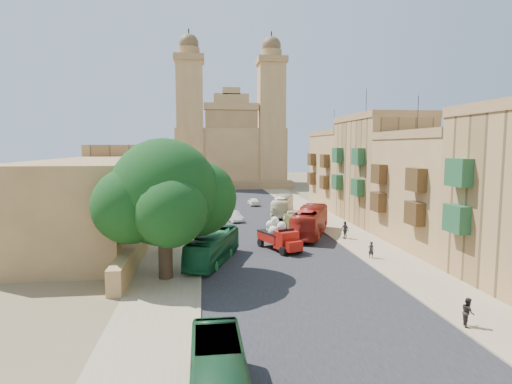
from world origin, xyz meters
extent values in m
plane|color=brown|center=(0.00, 0.00, 0.00)|extent=(260.00, 260.00, 0.00)
cube|color=black|center=(0.00, 30.00, 0.01)|extent=(14.00, 140.00, 0.01)
cube|color=#998464|center=(9.50, 30.00, 0.01)|extent=(5.00, 140.00, 0.01)
cube|color=#998464|center=(-9.50, 30.00, 0.01)|extent=(5.00, 140.00, 0.01)
cube|color=#998464|center=(7.00, 30.00, 0.06)|extent=(0.25, 140.00, 0.12)
cube|color=#998464|center=(-7.00, 30.00, 0.06)|extent=(0.25, 140.00, 0.12)
cube|color=#225531|center=(11.55, 0.92, 4.56)|extent=(0.90, 2.20, 2.00)
cube|color=#225531|center=(11.55, 0.92, 7.92)|extent=(0.90, 2.20, 2.00)
cube|color=#A37C49|center=(16.00, 11.00, 5.25)|extent=(8.00, 14.00, 10.50)
cube|color=olive|center=(16.00, 11.00, 10.90)|extent=(8.20, 14.00, 0.80)
cylinder|color=black|center=(15.00, 13.80, 13.10)|extent=(0.06, 0.06, 3.60)
cube|color=#4A3118|center=(11.55, 7.08, 3.99)|extent=(0.90, 2.20, 2.00)
cube|color=#4A3118|center=(11.55, 14.92, 3.99)|extent=(0.90, 2.20, 2.00)
cube|color=#4A3118|center=(11.55, 7.08, 6.93)|extent=(0.90, 2.20, 2.00)
cube|color=#4A3118|center=(11.55, 14.92, 6.93)|extent=(0.90, 2.20, 2.00)
cube|color=#AE844F|center=(16.00, 25.00, 6.50)|extent=(8.00, 14.00, 13.00)
cube|color=olive|center=(16.00, 25.00, 13.40)|extent=(8.20, 14.00, 0.80)
cylinder|color=black|center=(15.00, 27.80, 15.60)|extent=(0.06, 0.06, 3.60)
cube|color=#225531|center=(11.55, 21.08, 4.94)|extent=(0.90, 2.20, 2.00)
cube|color=#225531|center=(11.55, 28.92, 4.94)|extent=(0.90, 2.20, 2.00)
cube|color=#225531|center=(11.55, 21.08, 8.58)|extent=(0.90, 2.20, 2.00)
cube|color=#225531|center=(11.55, 28.92, 8.58)|extent=(0.90, 2.20, 2.00)
cube|color=#A37C49|center=(16.00, 39.00, 5.75)|extent=(8.00, 14.00, 11.50)
cube|color=olive|center=(16.00, 39.00, 11.90)|extent=(8.20, 14.00, 0.80)
cylinder|color=black|center=(15.00, 41.80, 14.10)|extent=(0.06, 0.06, 3.60)
cube|color=#4A3118|center=(11.55, 35.08, 4.37)|extent=(0.90, 2.20, 2.00)
cube|color=#4A3118|center=(11.55, 42.92, 4.37)|extent=(0.90, 2.20, 2.00)
cube|color=#4A3118|center=(11.55, 35.08, 7.59)|extent=(0.90, 2.20, 2.00)
cube|color=#4A3118|center=(11.55, 42.92, 7.59)|extent=(0.90, 2.20, 2.00)
cube|color=#A37C49|center=(-12.50, 20.00, 0.90)|extent=(1.00, 40.00, 1.80)
cube|color=olive|center=(-18.00, 18.00, 4.20)|extent=(10.00, 28.00, 8.40)
cube|color=#AE844F|center=(-18.00, 44.00, 5.00)|extent=(10.00, 22.00, 10.00)
cube|color=#A37C49|center=(0.00, 81.00, 7.00)|extent=(26.00, 20.00, 14.00)
cube|color=olive|center=(0.00, 70.50, 0.90)|extent=(28.00, 4.00, 1.80)
cube|color=olive|center=(0.00, 72.20, 10.00)|extent=(12.00, 2.00, 16.00)
cube|color=#A37C49|center=(0.00, 72.20, 18.90)|extent=(12.60, 2.40, 1.60)
cube|color=#A37C49|center=(0.00, 72.20, 20.60)|extent=(8.00, 2.00, 2.40)
cube|color=#A37C49|center=(0.00, 72.20, 22.40)|extent=(4.00, 2.00, 1.60)
cube|color=#A37C49|center=(-9.50, 73.50, 14.50)|extent=(6.00, 6.00, 29.00)
cube|color=olive|center=(-9.50, 73.50, 29.60)|extent=(6.80, 6.80, 1.40)
cylinder|color=olive|center=(-9.50, 73.50, 31.20)|extent=(4.80, 4.80, 1.80)
sphere|color=brown|center=(-9.50, 73.50, 33.00)|extent=(4.40, 4.40, 4.40)
cylinder|color=black|center=(-9.50, 73.50, 35.40)|extent=(0.28, 0.28, 1.80)
cube|color=#A37C49|center=(9.50, 73.50, 14.50)|extent=(6.00, 6.00, 29.00)
cube|color=olive|center=(9.50, 73.50, 29.60)|extent=(6.80, 6.80, 1.40)
cylinder|color=olive|center=(9.50, 73.50, 31.20)|extent=(4.80, 4.80, 1.80)
sphere|color=brown|center=(9.50, 73.50, 33.00)|extent=(4.40, 4.40, 4.40)
cylinder|color=black|center=(9.50, 73.50, 35.40)|extent=(0.28, 0.28, 1.80)
cylinder|color=#332619|center=(-9.50, 4.00, 1.98)|extent=(1.04, 1.04, 3.95)
sphere|color=black|center=(-9.50, 4.00, 6.45)|extent=(7.91, 7.91, 7.91)
sphere|color=black|center=(-7.00, 5.25, 5.83)|extent=(5.83, 5.83, 5.83)
sphere|color=black|center=(-11.79, 3.06, 5.62)|extent=(5.41, 5.41, 5.41)
sphere|color=black|center=(-8.88, 1.50, 5.41)|extent=(4.99, 4.99, 4.99)
sphere|color=black|center=(-10.64, 6.29, 7.28)|extent=(4.58, 4.58, 4.58)
cylinder|color=#332619|center=(-10.00, 12.00, 0.96)|extent=(0.44, 0.44, 1.91)
sphere|color=black|center=(-10.00, 12.00, 2.88)|extent=(2.78, 2.78, 2.78)
cylinder|color=#332619|center=(-10.00, 24.00, 0.96)|extent=(0.44, 0.44, 1.91)
sphere|color=black|center=(-10.00, 24.00, 2.89)|extent=(2.78, 2.78, 2.78)
cylinder|color=#332619|center=(-10.00, 36.00, 1.00)|extent=(0.44, 0.44, 2.01)
sphere|color=black|center=(-10.00, 36.00, 3.03)|extent=(2.92, 2.92, 2.92)
cylinder|color=#332619|center=(-10.00, 48.00, 0.99)|extent=(0.44, 0.44, 1.98)
sphere|color=black|center=(-10.00, 48.00, 2.98)|extent=(2.88, 2.88, 2.88)
cube|color=#98120B|center=(0.08, 12.34, 1.12)|extent=(3.07, 3.74, 0.81)
cube|color=black|center=(0.08, 12.34, 1.57)|extent=(3.13, 3.79, 0.11)
cube|color=#98120B|center=(0.89, 10.44, 1.21)|extent=(2.32, 2.13, 1.61)
cube|color=#98120B|center=(1.30, 9.45, 0.85)|extent=(1.82, 1.58, 0.90)
cube|color=black|center=(0.89, 10.44, 1.84)|extent=(1.60, 0.74, 0.81)
cylinder|color=black|center=(0.37, 9.35, 0.40)|extent=(0.60, 0.86, 0.81)
cylinder|color=black|center=(2.02, 10.05, 0.40)|extent=(0.60, 0.86, 0.81)
cylinder|color=black|center=(-1.16, 12.98, 0.40)|extent=(0.60, 0.86, 0.81)
cylinder|color=black|center=(0.49, 13.67, 0.40)|extent=(0.60, 0.86, 0.81)
sphere|color=beige|center=(-0.12, 11.67, 1.79)|extent=(0.98, 0.98, 0.98)
sphere|color=beige|center=(0.60, 12.26, 1.79)|extent=(0.98, 0.98, 0.98)
sphere|color=beige|center=(-0.12, 12.83, 1.79)|extent=(0.98, 0.98, 0.98)
sphere|color=beige|center=(-0.28, 12.28, 2.28)|extent=(0.90, 0.90, 0.90)
sphere|color=beige|center=(0.69, 11.72, 2.24)|extent=(0.90, 0.90, 0.90)
sphere|color=beige|center=(0.12, 12.25, 2.69)|extent=(0.81, 0.81, 0.81)
cube|color=#474F1D|center=(4.07, 20.00, 0.88)|extent=(2.18, 4.40, 1.76)
cylinder|color=black|center=(3.35, 18.45, 0.35)|extent=(0.33, 0.73, 0.71)
cylinder|color=black|center=(5.02, 18.58, 0.35)|extent=(0.33, 0.73, 0.71)
cylinder|color=black|center=(3.12, 21.42, 0.35)|extent=(0.33, 0.73, 0.71)
cylinder|color=black|center=(4.78, 21.55, 0.35)|extent=(0.33, 0.73, 0.71)
imported|color=#135B2F|center=(-5.88, 7.92, 1.28)|extent=(5.01, 9.42, 2.57)
imported|color=maroon|center=(4.98, 17.72, 1.55)|extent=(6.69, 11.28, 3.10)
imported|color=beige|center=(4.54, 31.79, 1.38)|extent=(4.97, 10.19, 2.77)
imported|color=#477DB7|center=(-5.00, 10.72, 0.66)|extent=(2.51, 4.17, 1.33)
imported|color=white|center=(-2.73, 27.60, 0.67)|extent=(2.40, 4.28, 1.34)
imported|color=beige|center=(4.88, 26.75, 0.72)|extent=(3.31, 5.54, 1.44)
imported|color=navy|center=(-5.00, 43.87, 0.66)|extent=(3.49, 4.92, 1.32)
imported|color=white|center=(1.57, 42.34, 0.65)|extent=(1.83, 3.90, 1.29)
imported|color=#376DC7|center=(-2.13, 57.97, 0.67)|extent=(2.83, 4.29, 1.34)
imported|color=black|center=(7.92, 7.63, 0.74)|extent=(0.58, 0.43, 1.48)
imported|color=black|center=(7.59, -6.78, 0.80)|extent=(0.82, 0.93, 1.59)
imported|color=#333336|center=(8.25, 15.59, 0.95)|extent=(0.80, 1.20, 1.89)
camera|label=1|loc=(-6.63, -27.64, 9.79)|focal=30.00mm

